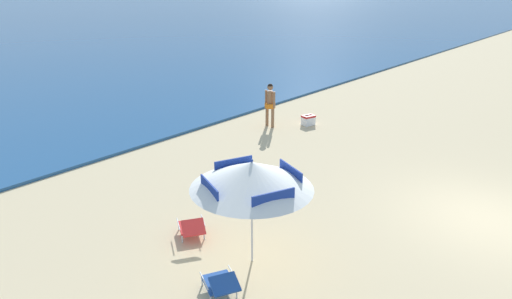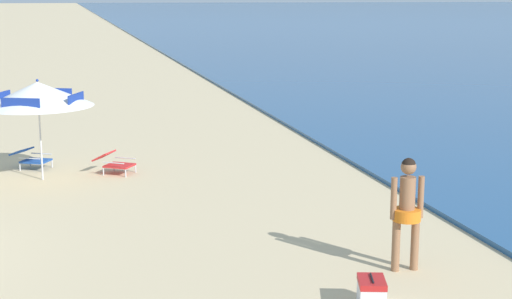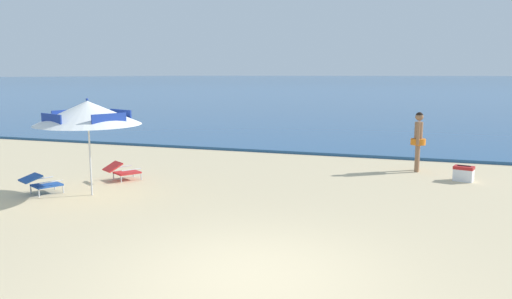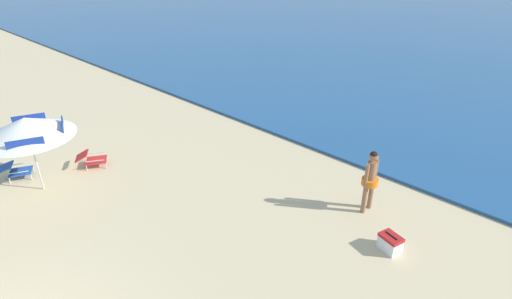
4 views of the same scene
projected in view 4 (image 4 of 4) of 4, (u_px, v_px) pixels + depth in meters
beach_umbrella_striped_main at (26, 127)px, 10.60m from camera, size 3.42×3.42×2.27m
lounge_chair_under_umbrella at (91, 159)px, 12.53m from camera, size 0.92×1.02×0.52m
lounge_chair_beside_umbrella at (15, 170)px, 11.89m from camera, size 0.86×1.00×0.50m
person_standing_near_shore at (371, 177)px, 10.13m from camera, size 0.42×0.51×1.73m
cooler_box at (390, 243)px, 9.11m from camera, size 0.57×0.47×0.43m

